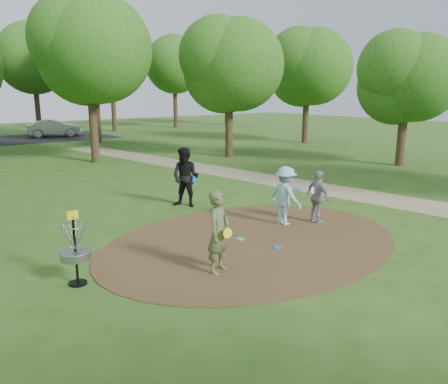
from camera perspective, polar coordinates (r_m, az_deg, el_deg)
ground at (r=11.43m, az=3.78°, el=-6.45°), size 100.00×100.00×0.00m
dirt_clearing at (r=11.43m, az=3.78°, el=-6.40°), size 8.40×8.40×0.02m
footpath at (r=17.42m, az=15.25°, el=-0.03°), size 7.55×39.89×0.01m
parking_lot at (r=39.24m, az=-24.87°, el=6.29°), size 14.00×8.00×0.01m
player_observer_with_disc at (r=9.27m, az=-0.70°, el=-5.27°), size 0.77×0.66×1.79m
player_throwing_with_disc at (r=12.72m, az=8.00°, el=-0.50°), size 1.01×1.13×1.71m
player_walking_with_disc at (r=14.60m, az=-5.03°, el=1.91°), size 1.15×1.23×2.00m
player_waiting_with_disc at (r=13.05m, az=12.16°, el=-0.64°), size 0.55×0.97×1.57m
disc_ground_cyan at (r=11.51m, az=2.15°, el=-6.14°), size 0.22×0.22×0.02m
disc_ground_blue at (r=11.00m, az=6.99°, el=-7.16°), size 0.22×0.22×0.02m
car_right at (r=40.23m, az=-21.33°, el=7.77°), size 4.61×2.52×1.44m
disc_golf_basket at (r=9.18m, az=-18.90°, el=-6.34°), size 0.63×0.63×1.54m
tree_ring at (r=19.12m, az=-12.77°, el=17.06°), size 37.36×46.19×9.51m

